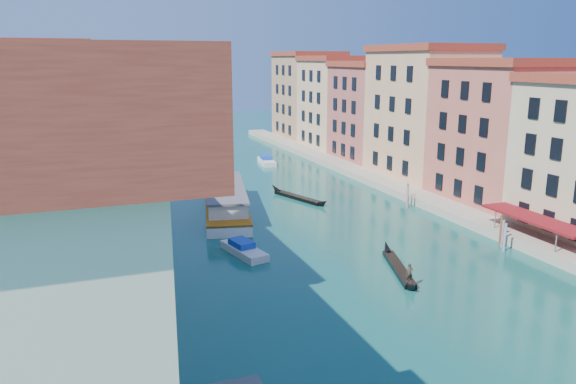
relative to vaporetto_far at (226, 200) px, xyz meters
The scene contains 8 objects.
left_bank_palazzos 23.45m from the vaporetto_far, behind, with size 12.80×128.40×21.00m.
right_bank_palazzos 35.09m from the vaporetto_far, ahead, with size 12.80×128.40×21.00m.
quay 26.14m from the vaporetto_far, ahead, with size 4.00×140.00×1.00m, color #B0A98E.
vaporetto_far is the anchor object (origin of this frame).
gondola_fore 27.30m from the vaporetto_far, 69.00° to the right, with size 4.22×11.15×2.28m.
gondola_far 11.30m from the vaporetto_far, 15.10° to the left, with size 4.85×11.77×1.72m.
motorboat_mid 16.40m from the vaporetto_far, 98.04° to the right, with size 3.42×6.74×1.34m.
motorboat_far 33.50m from the vaporetto_far, 62.93° to the left, with size 3.13×7.39×1.49m.
Camera 1 is at (-20.53, -3.74, 18.89)m, focal length 35.00 mm.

